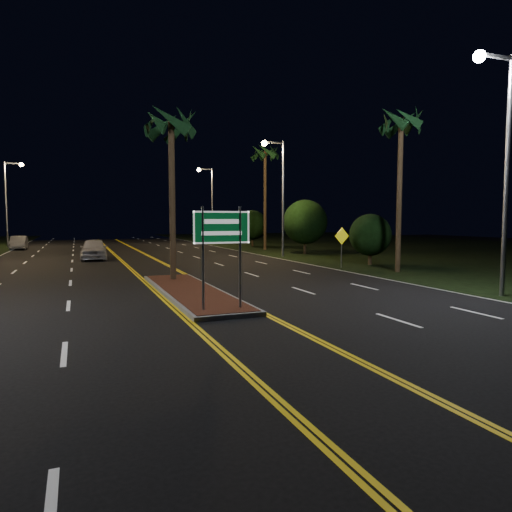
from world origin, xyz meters
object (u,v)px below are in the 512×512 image
streetlight_right_mid (279,185)px  highway_sign (222,237)px  palm_right_far (265,154)px  shrub_near (370,235)px  shrub_mid (305,222)px  car_near (94,247)px  streetlight_right_near (501,146)px  palm_right_near (401,123)px  palm_median (171,124)px  warning_sign (342,242)px  median_island (191,291)px  streetlight_right_far (209,197)px  car_far (19,242)px  shrub_far (252,225)px  streetlight_left_far (10,194)px

streetlight_right_mid → highway_sign: bearing=-118.9°
palm_right_far → shrub_near: (0.70, -16.00, -7.20)m
shrub_mid → car_near: 17.14m
streetlight_right_near → car_near: bearing=120.9°
palm_right_near → palm_right_far: bearing=89.1°
palm_median → warning_sign: bearing=13.6°
car_near → streetlight_right_mid: bearing=-9.1°
median_island → streetlight_right_far: size_ratio=1.14×
streetlight_right_near → shrub_mid: streetlight_right_near is taller
highway_sign → warning_sign: size_ratio=1.30×
palm_right_near → palm_right_far: 20.02m
median_island → car_near: (-3.02, 17.80, 0.82)m
palm_right_far → shrub_mid: 8.87m
streetlight_right_mid → palm_right_far: bearing=74.7°
shrub_mid → highway_sign: bearing=-123.4°
shrub_near → highway_sign: bearing=-140.3°
median_island → car_far: bearing=106.2°
highway_sign → car_far: 38.14m
palm_median → streetlight_right_far: bearing=71.4°
palm_median → car_near: bearing=101.9°
car_far → warning_sign: bearing=-53.7°
streetlight_right_mid → car_near: streetlight_right_mid is taller
highway_sign → palm_right_far: 30.81m
palm_right_near → shrub_far: bearing=87.1°
warning_sign → shrub_near: bearing=12.8°
median_island → palm_right_near: palm_right_near is taller
streetlight_right_mid → shrub_near: bearing=-70.2°
highway_sign → warning_sign: highway_sign is taller
palm_right_near → car_near: 22.66m
shrub_near → shrub_mid: bearing=87.1°
shrub_mid → palm_right_near: bearing=-96.1°
median_island → streetlight_right_near: (10.61, -5.00, 5.57)m
palm_right_near → shrub_mid: palm_right_near is taller
median_island → car_far: car_far is taller
streetlight_right_mid → palm_median: (-10.61, -11.50, 1.62)m
highway_sign → streetlight_right_mid: (10.61, 19.20, 3.25)m
highway_sign → shrub_near: highway_sign is taller
median_island → streetlight_right_near: size_ratio=1.14×
streetlight_right_near → streetlight_right_far: (0.00, 40.00, 0.00)m
shrub_mid → car_near: bearing=177.3°
streetlight_right_far → car_near: streetlight_right_far is taller
highway_sign → shrub_mid: shrub_mid is taller
streetlight_right_far → shrub_far: bearing=-62.0°
streetlight_left_far → palm_right_near: size_ratio=0.97×
palm_right_near → palm_right_far: (0.30, 20.00, 0.93)m
streetlight_right_mid → palm_right_near: 12.41m
palm_right_far → streetlight_left_far: bearing=149.1°
median_island → shrub_mid: (14.00, 17.00, 2.64)m
streetlight_right_far → car_near: (-13.63, -17.20, -4.75)m
palm_right_near → shrub_mid: 15.11m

